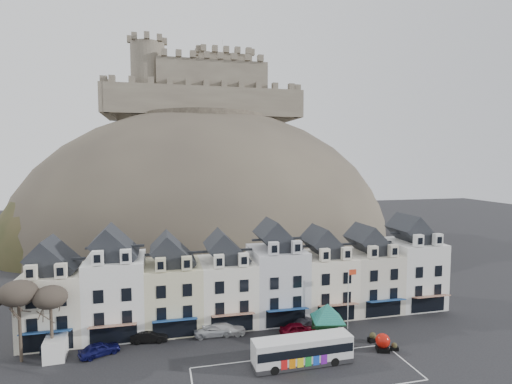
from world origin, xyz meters
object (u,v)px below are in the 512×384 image
(bus_shelter, at_px, (328,312))
(car_black, at_px, (149,336))
(car_charcoal, at_px, (309,324))
(bus, at_px, (302,349))
(red_buoy, at_px, (383,342))
(white_van, at_px, (57,344))
(car_silver, at_px, (214,330))
(flagpole, at_px, (349,294))
(car_maroon, at_px, (299,329))
(car_navy, at_px, (99,349))
(car_white, at_px, (224,328))

(bus_shelter, xyz_separation_m, car_black, (-20.05, 4.68, -2.79))
(car_charcoal, bearing_deg, bus, 132.52)
(red_buoy, height_order, white_van, white_van)
(car_silver, relative_size, car_charcoal, 1.08)
(car_silver, height_order, car_charcoal, car_charcoal)
(flagpole, relative_size, car_silver, 1.60)
(flagpole, height_order, white_van, flagpole)
(bus, relative_size, car_maroon, 2.30)
(bus_shelter, height_order, car_black, bus_shelter)
(white_van, xyz_separation_m, car_charcoal, (28.74, -0.53, -0.38))
(bus, xyz_separation_m, car_navy, (-20.54, 6.96, -0.90))
(flagpole, xyz_separation_m, car_navy, (-29.19, -0.04, -3.68))
(red_buoy, distance_m, car_silver, 19.38)
(flagpole, relative_size, car_maroon, 1.70)
(bus_shelter, distance_m, car_maroon, 4.41)
(bus_shelter, distance_m, car_white, 12.57)
(bus_shelter, relative_size, red_buoy, 3.55)
(bus, relative_size, car_black, 2.51)
(car_maroon, bearing_deg, car_silver, 79.85)
(car_white, bearing_deg, car_navy, 108.51)
(flagpole, distance_m, car_maroon, 7.64)
(car_black, relative_size, car_maroon, 0.92)
(red_buoy, relative_size, car_maroon, 0.43)
(red_buoy, relative_size, car_silver, 0.41)
(car_white, xyz_separation_m, car_charcoal, (10.40, -1.20, -0.02))
(car_maroon, xyz_separation_m, car_charcoal, (1.77, 1.30, -0.04))
(bus_shelter, height_order, car_maroon, bus_shelter)
(red_buoy, distance_m, white_van, 35.49)
(bus, height_order, car_black, bus)
(bus_shelter, bearing_deg, car_white, 168.70)
(bus, relative_size, car_white, 2.03)
(bus_shelter, bearing_deg, flagpole, 45.04)
(white_van, height_order, car_silver, white_van)
(car_navy, bearing_deg, red_buoy, -125.96)
(car_silver, bearing_deg, bus, -138.07)
(bus_shelter, distance_m, car_black, 20.77)
(car_silver, bearing_deg, car_black, 90.67)
(flagpole, xyz_separation_m, car_maroon, (-6.70, -0.50, -3.63))
(bus, height_order, red_buoy, bus)
(flagpole, relative_size, car_navy, 1.82)
(car_navy, relative_size, car_silver, 0.88)
(flagpole, distance_m, white_van, 33.86)
(car_black, xyz_separation_m, car_charcoal, (19.10, -1.20, 0.05))
(car_maroon, bearing_deg, red_buoy, -122.73)
(bus_shelter, relative_size, car_maroon, 1.53)
(bus, height_order, flagpole, flagpole)
(flagpole, distance_m, car_white, 15.89)
(car_white, distance_m, car_charcoal, 10.47)
(car_white, bearing_deg, bus, -133.20)
(bus, bearing_deg, car_silver, 129.92)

